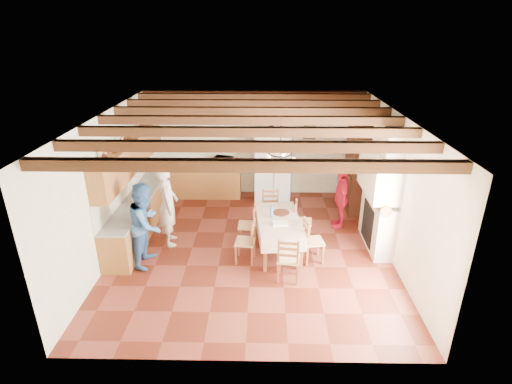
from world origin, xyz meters
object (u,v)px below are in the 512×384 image
at_px(chair_left_near, 245,241).
at_px(chair_end_near, 289,258).
at_px(chair_right_near, 314,240).
at_px(microwave, 223,162).
at_px(dining_table, 279,223).
at_px(chair_end_far, 271,210).
at_px(chair_left_far, 247,224).
at_px(refrigerator, 274,168).
at_px(chair_right_far, 303,221).
at_px(person_woman_blue, 146,224).
at_px(hutch, 358,168).
at_px(person_woman_red, 341,198).
at_px(person_man, 167,205).

relative_size(chair_left_near, chair_end_near, 1.00).
relative_size(chair_right_near, microwave, 1.87).
xyz_separation_m(dining_table, chair_left_near, (-0.71, -0.43, -0.21)).
bearing_deg(chair_end_far, chair_left_far, -127.87).
bearing_deg(chair_end_far, refrigerator, 84.24).
xyz_separation_m(chair_right_far, person_woman_blue, (-3.30, -1.01, 0.41)).
xyz_separation_m(refrigerator, hutch, (2.20, -0.48, 0.19)).
height_order(chair_left_near, chair_left_far, same).
bearing_deg(person_woman_red, chair_end_far, -83.13).
bearing_deg(person_woman_blue, microwave, -13.77).
height_order(hutch, chair_right_far, hutch).
bearing_deg(chair_right_far, person_woman_blue, 114.49).
bearing_deg(person_man, person_woman_blue, 148.23).
distance_m(dining_table, person_woman_blue, 2.77).
xyz_separation_m(refrigerator, dining_table, (0.05, -2.77, -0.28)).
xyz_separation_m(hutch, person_man, (-4.62, -1.98, -0.20)).
height_order(chair_left_far, person_woman_blue, person_woman_blue).
relative_size(hutch, chair_end_near, 2.41).
relative_size(person_woman_blue, microwave, 3.47).
height_order(hutch, microwave, hutch).
distance_m(chair_left_far, person_man, 1.83).
distance_m(chair_end_near, person_woman_red, 2.67).
height_order(chair_right_near, person_woman_blue, person_woman_blue).
distance_m(chair_right_far, person_woman_blue, 3.47).
bearing_deg(dining_table, person_woman_red, 37.48).
xyz_separation_m(chair_right_near, person_man, (-3.19, 0.69, 0.47)).
bearing_deg(person_man, chair_left_near, -127.08).
height_order(refrigerator, chair_left_near, refrigerator).
bearing_deg(person_woman_blue, chair_right_near, -82.28).
xyz_separation_m(chair_end_far, person_woman_red, (1.71, 0.13, 0.29)).
distance_m(dining_table, person_woman_red, 1.96).
bearing_deg(chair_right_far, chair_left_near, 133.38).
distance_m(chair_left_far, chair_end_near, 1.63).
relative_size(chair_left_near, person_woman_blue, 0.54).
height_order(hutch, chair_end_near, hutch).
bearing_deg(person_woman_blue, refrigerator, -33.51).
bearing_deg(hutch, person_man, -155.65).
bearing_deg(chair_left_far, microwave, -161.87).
bearing_deg(microwave, chair_end_far, -39.96).
xyz_separation_m(hutch, chair_end_far, (-2.31, -1.23, -0.68)).
distance_m(chair_right_far, chair_end_near, 1.63).
distance_m(refrigerator, microwave, 1.45).
relative_size(chair_right_far, person_woman_blue, 0.54).
xyz_separation_m(refrigerator, person_woman_red, (1.60, -1.58, -0.20)).
distance_m(hutch, person_man, 5.03).
bearing_deg(refrigerator, chair_left_far, -98.43).
relative_size(dining_table, chair_end_near, 1.92).
bearing_deg(hutch, chair_end_near, -119.50).
bearing_deg(chair_end_far, microwave, 121.76).
relative_size(person_man, person_woman_red, 1.24).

